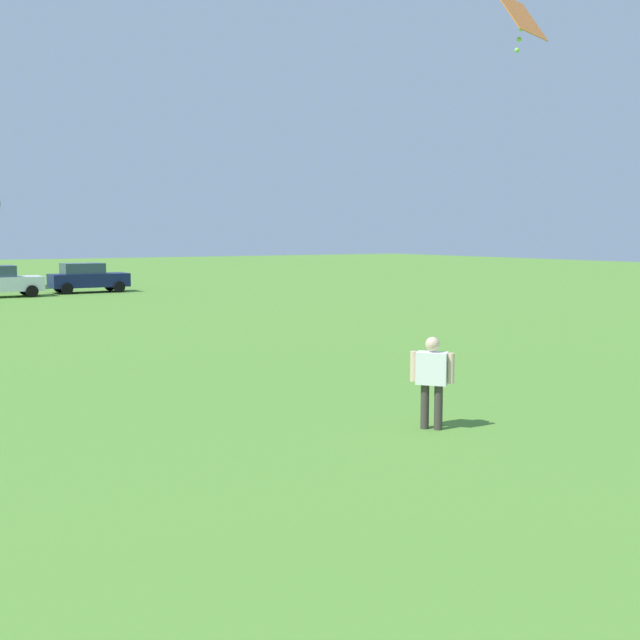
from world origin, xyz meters
The scene contains 3 objects.
adult_bystander centered at (7.34, 10.99, 0.95)m, with size 0.56×0.61×1.60m.
kite centered at (10.98, 12.77, 7.71)m, with size 1.49×1.04×1.17m.
parked_car_navy_3 centered at (10.95, 46.25, 0.86)m, with size 4.30×2.02×1.68m.
Camera 1 is at (-1.26, 0.48, 3.34)m, focal length 44.88 mm.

